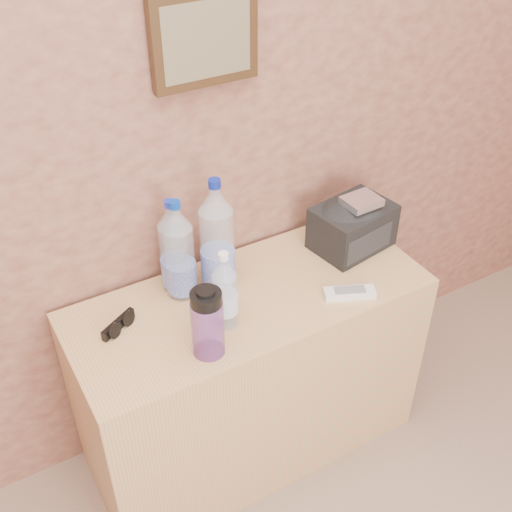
{
  "coord_description": "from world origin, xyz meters",
  "views": [
    {
      "loc": [
        -0.4,
        0.47,
        1.95
      ],
      "look_at": [
        0.31,
        1.71,
        0.87
      ],
      "focal_mm": 45.0,
      "sensor_mm": 36.0,
      "label": 1
    }
  ],
  "objects_px": {
    "pet_large_c": "(179,254)",
    "nalgene_bottle": "(207,322)",
    "pet_large_a": "(174,250)",
    "pet_large_b": "(217,240)",
    "pet_small": "(225,293)",
    "sunglasses": "(118,324)",
    "foil_packet": "(361,201)",
    "dresser": "(250,375)",
    "toiletry_bag": "(353,224)",
    "ac_remote": "(350,293)"
  },
  "relations": [
    {
      "from": "pet_large_c",
      "to": "nalgene_bottle",
      "type": "distance_m",
      "value": 0.27
    },
    {
      "from": "pet_large_a",
      "to": "pet_large_b",
      "type": "relative_size",
      "value": 0.84
    },
    {
      "from": "pet_small",
      "to": "sunglasses",
      "type": "bearing_deg",
      "value": 154.85
    },
    {
      "from": "pet_large_a",
      "to": "foil_packet",
      "type": "height_order",
      "value": "pet_large_a"
    },
    {
      "from": "dresser",
      "to": "toiletry_bag",
      "type": "distance_m",
      "value": 0.6
    },
    {
      "from": "dresser",
      "to": "pet_large_c",
      "type": "height_order",
      "value": "pet_large_c"
    },
    {
      "from": "sunglasses",
      "to": "ac_remote",
      "type": "bearing_deg",
      "value": -47.08
    },
    {
      "from": "ac_remote",
      "to": "pet_large_a",
      "type": "bearing_deg",
      "value": 169.14
    },
    {
      "from": "pet_small",
      "to": "foil_packet",
      "type": "bearing_deg",
      "value": 10.77
    },
    {
      "from": "pet_large_c",
      "to": "nalgene_bottle",
      "type": "height_order",
      "value": "pet_large_c"
    },
    {
      "from": "pet_large_b",
      "to": "sunglasses",
      "type": "height_order",
      "value": "pet_large_b"
    },
    {
      "from": "pet_large_a",
      "to": "nalgene_bottle",
      "type": "height_order",
      "value": "pet_large_a"
    },
    {
      "from": "dresser",
      "to": "ac_remote",
      "type": "relative_size",
      "value": 7.15
    },
    {
      "from": "pet_small",
      "to": "pet_large_a",
      "type": "bearing_deg",
      "value": 103.44
    },
    {
      "from": "nalgene_bottle",
      "to": "pet_large_b",
      "type": "bearing_deg",
      "value": 57.35
    },
    {
      "from": "dresser",
      "to": "pet_large_a",
      "type": "distance_m",
      "value": 0.53
    },
    {
      "from": "pet_small",
      "to": "nalgene_bottle",
      "type": "bearing_deg",
      "value": -140.03
    },
    {
      "from": "sunglasses",
      "to": "pet_small",
      "type": "bearing_deg",
      "value": -54.25
    },
    {
      "from": "pet_large_c",
      "to": "foil_packet",
      "type": "relative_size",
      "value": 2.9
    },
    {
      "from": "dresser",
      "to": "ac_remote",
      "type": "distance_m",
      "value": 0.47
    },
    {
      "from": "pet_large_b",
      "to": "nalgene_bottle",
      "type": "relative_size",
      "value": 1.71
    },
    {
      "from": "pet_large_a",
      "to": "ac_remote",
      "type": "distance_m",
      "value": 0.54
    },
    {
      "from": "dresser",
      "to": "pet_small",
      "type": "bearing_deg",
      "value": -150.39
    },
    {
      "from": "dresser",
      "to": "foil_packet",
      "type": "distance_m",
      "value": 0.68
    },
    {
      "from": "sunglasses",
      "to": "pet_large_a",
      "type": "bearing_deg",
      "value": -6.9
    },
    {
      "from": "pet_large_b",
      "to": "pet_large_c",
      "type": "height_order",
      "value": "pet_large_b"
    },
    {
      "from": "pet_small",
      "to": "pet_large_b",
      "type": "bearing_deg",
      "value": 69.0
    },
    {
      "from": "pet_small",
      "to": "sunglasses",
      "type": "xyz_separation_m",
      "value": [
        -0.28,
        0.13,
        -0.09
      ]
    },
    {
      "from": "dresser",
      "to": "ac_remote",
      "type": "bearing_deg",
      "value": -29.2
    },
    {
      "from": "dresser",
      "to": "pet_large_b",
      "type": "bearing_deg",
      "value": 116.2
    },
    {
      "from": "pet_large_a",
      "to": "sunglasses",
      "type": "height_order",
      "value": "pet_large_a"
    },
    {
      "from": "toiletry_bag",
      "to": "dresser",
      "type": "bearing_deg",
      "value": 178.97
    },
    {
      "from": "pet_small",
      "to": "sunglasses",
      "type": "distance_m",
      "value": 0.32
    },
    {
      "from": "dresser",
      "to": "pet_large_b",
      "type": "height_order",
      "value": "pet_large_b"
    },
    {
      "from": "pet_large_c",
      "to": "sunglasses",
      "type": "xyz_separation_m",
      "value": [
        -0.22,
        -0.05,
        -0.13
      ]
    },
    {
      "from": "pet_large_a",
      "to": "foil_packet",
      "type": "bearing_deg",
      "value": -11.07
    },
    {
      "from": "pet_large_b",
      "to": "pet_large_c",
      "type": "distance_m",
      "value": 0.12
    },
    {
      "from": "foil_packet",
      "to": "pet_large_b",
      "type": "bearing_deg",
      "value": 172.51
    },
    {
      "from": "pet_large_b",
      "to": "pet_large_c",
      "type": "bearing_deg",
      "value": 171.48
    },
    {
      "from": "dresser",
      "to": "nalgene_bottle",
      "type": "xyz_separation_m",
      "value": [
        -0.21,
        -0.14,
        0.45
      ]
    },
    {
      "from": "sunglasses",
      "to": "nalgene_bottle",
      "type": "bearing_deg",
      "value": -77.61
    },
    {
      "from": "pet_large_a",
      "to": "sunglasses",
      "type": "relative_size",
      "value": 2.47
    },
    {
      "from": "dresser",
      "to": "pet_large_a",
      "type": "height_order",
      "value": "pet_large_a"
    },
    {
      "from": "nalgene_bottle",
      "to": "ac_remote",
      "type": "height_order",
      "value": "nalgene_bottle"
    },
    {
      "from": "toiletry_bag",
      "to": "sunglasses",
      "type": "bearing_deg",
      "value": 170.62
    },
    {
      "from": "nalgene_bottle",
      "to": "toiletry_bag",
      "type": "distance_m",
      "value": 0.66
    },
    {
      "from": "toiletry_bag",
      "to": "pet_large_a",
      "type": "bearing_deg",
      "value": 161.69
    },
    {
      "from": "ac_remote",
      "to": "foil_packet",
      "type": "bearing_deg",
      "value": 72.56
    },
    {
      "from": "pet_large_a",
      "to": "foil_packet",
      "type": "distance_m",
      "value": 0.61
    },
    {
      "from": "pet_small",
      "to": "toiletry_bag",
      "type": "bearing_deg",
      "value": 13.01
    }
  ]
}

